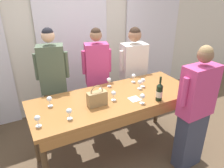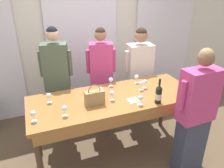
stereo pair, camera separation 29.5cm
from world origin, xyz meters
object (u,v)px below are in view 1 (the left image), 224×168
Objects in this scene: wine_bottle at (159,92)px; wine_glass_near_host at (184,79)px; wine_glass_center_right at (49,99)px; handbag at (97,98)px; wine_glass_center_left at (143,81)px; wine_glass_front_right at (140,83)px; guest_olive_jacket at (54,88)px; wine_glass_back_right at (113,94)px; wine_glass_back_left at (69,111)px; host_pouring at (195,111)px; guest_cream_sweater at (133,75)px; wine_glass_center_mid at (37,119)px; wine_glass_front_left at (142,97)px; guest_pink_top at (97,80)px; wine_glass_by_bottle at (133,76)px; wine_glass_front_mid at (101,91)px; wine_glass_back_mid at (109,80)px; tasting_bar at (116,104)px.

wine_glass_near_host is (0.61, 0.19, -0.03)m from wine_bottle.
wine_glass_center_right is 1.93m from wine_glass_near_host.
handbag is 2.03× the size of wine_glass_center_left.
guest_olive_jacket reaches higher than wine_glass_front_right.
wine_glass_back_left is at bearing -166.93° from wine_glass_back_right.
wine_glass_front_right is 0.08× the size of host_pouring.
guest_cream_sweater is at bearing 69.03° from wine_glass_center_left.
guest_olive_jacket is at bearing 66.73° from wine_glass_center_mid.
wine_glass_center_right is 0.40m from wine_glass_back_left.
guest_cream_sweater is at bearing 62.80° from wine_glass_front_left.
guest_pink_top is (0.70, 0.00, -0.03)m from guest_olive_jacket.
host_pouring is at bearing -61.48° from guest_pink_top.
guest_cream_sweater is (0.28, 0.43, -0.20)m from wine_glass_by_bottle.
wine_glass_center_right is at bearing 173.30° from wine_glass_front_mid.
handbag is at bearing -167.33° from wine_glass_center_left.
wine_glass_back_right is at bearing -165.69° from wine_glass_front_right.
wine_glass_front_mid is at bearing -145.12° from guest_cream_sweater.
host_pouring is (0.06, -1.38, 0.00)m from guest_cream_sweater.
wine_glass_back_right is 0.82m from guest_pink_top.
wine_glass_front_mid is 1.00× the size of wine_glass_center_left.
wine_glass_front_right is 1.00× the size of wine_glass_center_mid.
wine_glass_by_bottle is 0.07× the size of guest_olive_jacket.
wine_glass_back_mid is at bearing -28.69° from guest_olive_jacket.
host_pouring is (0.73, -0.99, -0.19)m from wine_glass_back_mid.
guest_olive_jacket is 0.70m from guest_pink_top.
wine_glass_center_right is 1.00× the size of wine_glass_near_host.
wine_glass_center_left is 1.00× the size of wine_glass_center_mid.
wine_bottle is 0.81m from handbag.
wine_glass_front_mid is 1.00× the size of wine_glass_back_right.
guest_olive_jacket reaches higher than wine_glass_front_mid.
wine_glass_front_right is 1.00× the size of wine_glass_by_bottle.
wine_glass_center_mid is at bearing -169.40° from wine_glass_center_left.
wine_glass_back_left is 1.29m from wine_glass_by_bottle.
wine_glass_back_left is (-0.40, -0.13, -0.00)m from handbag.
wine_glass_center_right is 1.00× the size of wine_glass_back_mid.
wine_glass_center_right is 1.84m from host_pouring.
wine_glass_center_left reaches higher than tasting_bar.
wine_glass_center_left is at bearing 10.60° from wine_glass_center_mid.
wine_glass_by_bottle is 0.08× the size of guest_pink_top.
wine_glass_front_mid is 1.00× the size of wine_glass_by_bottle.
host_pouring reaches higher than handbag.
guest_pink_top reaches higher than wine_glass_back_mid.
tasting_bar is 1.24× the size of guest_olive_jacket.
guest_cream_sweater reaches higher than wine_glass_front_mid.
wine_glass_center_right and wine_glass_by_bottle have the same top height.
wine_bottle reaches higher than wine_glass_back_right.
wine_glass_back_mid is 1.00× the size of wine_glass_by_bottle.
wine_glass_front_mid is 0.68m from wine_glass_by_bottle.
handbag is 2.03× the size of wine_glass_center_right.
wine_glass_front_right is at bearing 118.20° from host_pouring.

